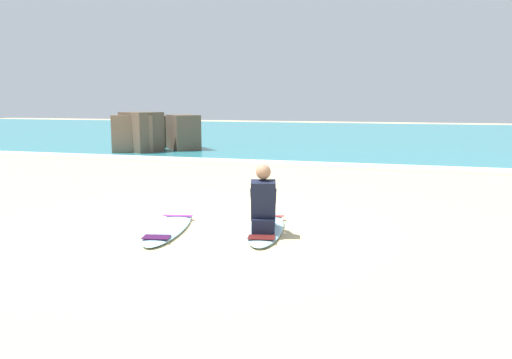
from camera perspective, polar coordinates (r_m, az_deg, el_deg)
The scene contains 7 objects.
ground_plane at distance 7.80m, azimuth -6.11°, elevation -5.13°, with size 80.00×80.00×0.00m, color #CCB584.
sea at distance 28.12m, azimuth 10.56°, elevation 5.02°, with size 80.00×28.00×0.10m, color teal.
breaking_foam at distance 14.62m, azimuth 4.84°, elevation 1.69°, with size 80.00×0.90×0.11m, color white.
surfboard_main at distance 7.46m, azimuth 1.13°, elevation -5.46°, with size 0.90×2.21×0.08m.
surfer_seated at distance 7.06m, azimuth 0.83°, elevation -2.94°, with size 0.51×0.76×0.95m.
surfboard_spare_near at distance 7.58m, azimuth -9.90°, elevation -5.36°, with size 0.96×2.19×0.08m.
rock_outcrop_distant at distance 19.08m, azimuth -11.86°, elevation 5.15°, with size 3.62×3.70×1.50m.
Camera 1 is at (2.94, -6.97, 1.89)m, focal length 35.14 mm.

